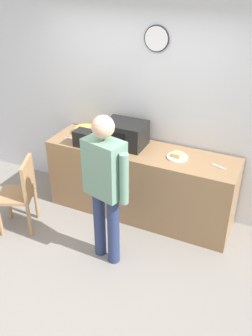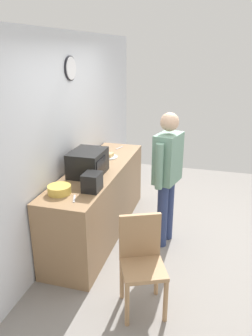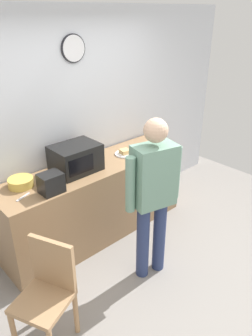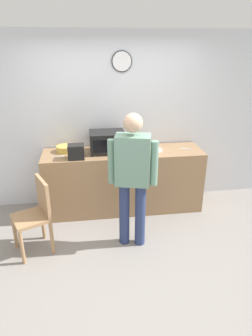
% 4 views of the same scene
% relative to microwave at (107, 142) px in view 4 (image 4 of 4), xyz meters
% --- Properties ---
extents(ground_plane, '(6.00, 6.00, 0.00)m').
position_rel_microwave_xyz_m(ground_plane, '(0.12, -1.26, -1.09)').
color(ground_plane, gray).
extents(back_wall, '(5.40, 0.13, 2.60)m').
position_rel_microwave_xyz_m(back_wall, '(0.12, 0.34, 0.22)').
color(back_wall, silver).
rests_on(back_wall, ground_plane).
extents(kitchen_counter, '(2.35, 0.62, 0.94)m').
position_rel_microwave_xyz_m(kitchen_counter, '(0.23, -0.04, -0.62)').
color(kitchen_counter, '#93704C').
rests_on(kitchen_counter, ground_plane).
extents(microwave, '(0.50, 0.39, 0.30)m').
position_rel_microwave_xyz_m(microwave, '(0.00, 0.00, 0.00)').
color(microwave, black).
rests_on(microwave, kitchen_counter).
extents(sandwich_plate, '(0.25, 0.25, 0.06)m').
position_rel_microwave_xyz_m(sandwich_plate, '(0.69, -0.04, -0.13)').
color(sandwich_plate, white).
rests_on(sandwich_plate, kitchen_counter).
extents(salad_bowl, '(0.25, 0.25, 0.09)m').
position_rel_microwave_xyz_m(salad_bowl, '(-0.61, 0.09, -0.11)').
color(salad_bowl, gold).
rests_on(salad_bowl, kitchen_counter).
extents(toaster, '(0.22, 0.18, 0.20)m').
position_rel_microwave_xyz_m(toaster, '(-0.45, -0.23, -0.05)').
color(toaster, black).
rests_on(toaster, kitchen_counter).
extents(fork_utensil, '(0.17, 0.07, 0.01)m').
position_rel_microwave_xyz_m(fork_utensil, '(1.17, -0.05, -0.15)').
color(fork_utensil, silver).
rests_on(fork_utensil, kitchen_counter).
extents(spoon_utensil, '(0.17, 0.08, 0.01)m').
position_rel_microwave_xyz_m(spoon_utensil, '(-0.70, -0.12, -0.15)').
color(spoon_utensil, silver).
rests_on(spoon_utensil, kitchen_counter).
extents(person_standing, '(0.57, 0.33, 1.71)m').
position_rel_microwave_xyz_m(person_standing, '(0.22, -0.94, -0.09)').
color(person_standing, navy).
rests_on(person_standing, ground_plane).
extents(wooden_chair, '(0.53, 0.53, 0.94)m').
position_rel_microwave_xyz_m(wooden_chair, '(-0.94, -0.90, -0.56)').
color(wooden_chair, '#A87F56').
rests_on(wooden_chair, ground_plane).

